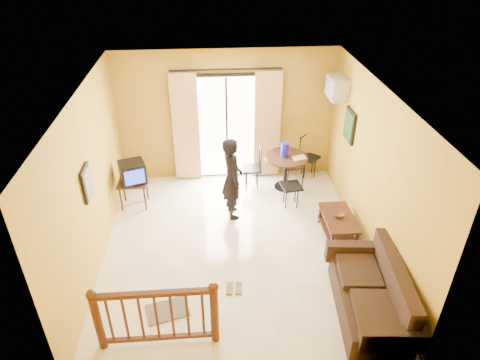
{
  "coord_description": "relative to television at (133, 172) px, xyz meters",
  "views": [
    {
      "loc": [
        -0.37,
        -5.77,
        4.89
      ],
      "look_at": [
        0.1,
        0.2,
        1.24
      ],
      "focal_mm": 32.0,
      "sensor_mm": 36.0,
      "label": 1
    }
  ],
  "objects": [
    {
      "name": "sandals",
      "position": [
        1.78,
        -2.44,
        -0.75
      ],
      "size": [
        0.27,
        0.26,
        0.03
      ],
      "color": "brown",
      "rests_on": "ground"
    },
    {
      "name": "picture_left",
      "position": [
        -0.35,
        -1.64,
        0.79
      ],
      "size": [
        0.05,
        0.42,
        0.52
      ],
      "color": "black",
      "rests_on": "room_shell"
    },
    {
      "name": "room_shell",
      "position": [
        1.87,
        -1.44,
        0.94
      ],
      "size": [
        5.0,
        5.0,
        5.0
      ],
      "color": "white",
      "rests_on": "ground"
    },
    {
      "name": "water_jug",
      "position": [
        3.02,
        0.44,
        0.13
      ],
      "size": [
        0.16,
        0.16,
        0.3
      ],
      "primitive_type": "cylinder",
      "color": "#1814C2",
      "rests_on": "dining_table"
    },
    {
      "name": "coffee_table",
      "position": [
        3.72,
        -1.28,
        -0.48
      ],
      "size": [
        0.53,
        0.95,
        0.42
      ],
      "color": "black",
      "rests_on": "ground"
    },
    {
      "name": "botanical_print",
      "position": [
        4.08,
        -0.14,
        0.89
      ],
      "size": [
        0.05,
        0.5,
        0.6
      ],
      "color": "black",
      "rests_on": "room_shell"
    },
    {
      "name": "standing_person",
      "position": [
        1.89,
        -0.46,
        0.05
      ],
      "size": [
        0.47,
        0.64,
        1.62
      ],
      "primitive_type": "imported",
      "rotation": [
        0.0,
        0.0,
        1.71
      ],
      "color": "black",
      "rests_on": "ground"
    },
    {
      "name": "air_conditioner",
      "position": [
        3.96,
        0.51,
        1.39
      ],
      "size": [
        0.31,
        0.6,
        0.4
      ],
      "color": "silver",
      "rests_on": "room_shell"
    },
    {
      "name": "sofa",
      "position": [
        3.73,
        -3.05,
        -0.43
      ],
      "size": [
        1.01,
        1.9,
        0.87
      ],
      "rotation": [
        0.0,
        0.0,
        -0.1
      ],
      "color": "black",
      "rests_on": "ground"
    },
    {
      "name": "tv_table",
      "position": [
        -0.03,
        0.0,
        -0.29
      ],
      "size": [
        0.55,
        0.46,
        0.55
      ],
      "color": "black",
      "rests_on": "ground"
    },
    {
      "name": "serving_tray",
      "position": [
        3.3,
        0.33,
        -0.01
      ],
      "size": [
        0.32,
        0.25,
        0.02
      ],
      "primitive_type": "cube",
      "rotation": [
        0.0,
        0.0,
        0.26
      ],
      "color": "#F3E0CF",
      "rests_on": "dining_table"
    },
    {
      "name": "stair_balustrade",
      "position": [
        0.72,
        -3.34,
        -0.2
      ],
      "size": [
        1.63,
        0.13,
        1.04
      ],
      "color": "#471E0F",
      "rests_on": "ground"
    },
    {
      "name": "ground",
      "position": [
        1.87,
        -1.44,
        -0.76
      ],
      "size": [
        5.0,
        5.0,
        0.0
      ],
      "primitive_type": "plane",
      "color": "beige",
      "rests_on": "ground"
    },
    {
      "name": "dining_chairs",
      "position": [
        3.02,
        0.37,
        -0.76
      ],
      "size": [
        1.79,
        1.63,
        0.95
      ],
      "color": "black",
      "rests_on": "ground"
    },
    {
      "name": "balcony_door",
      "position": [
        1.87,
        0.99,
        0.43
      ],
      "size": [
        2.25,
        0.14,
        2.46
      ],
      "color": "black",
      "rests_on": "ground"
    },
    {
      "name": "bowl",
      "position": [
        3.72,
        -1.26,
        -0.31
      ],
      "size": [
        0.25,
        0.25,
        0.06
      ],
      "primitive_type": "imported",
      "rotation": [
        0.0,
        0.0,
        0.37
      ],
      "color": "brown",
      "rests_on": "coffee_table"
    },
    {
      "name": "television",
      "position": [
        0.0,
        0.0,
        0.0
      ],
      "size": [
        0.57,
        0.54,
        0.42
      ],
      "rotation": [
        0.0,
        0.0,
        0.32
      ],
      "color": "black",
      "rests_on": "tv_table"
    },
    {
      "name": "dining_table",
      "position": [
        3.06,
        0.43,
        -0.17
      ],
      "size": [
        0.89,
        0.89,
        0.74
      ],
      "color": "black",
      "rests_on": "ground"
    },
    {
      "name": "doormat",
      "position": [
        0.78,
        -2.8,
        -0.75
      ],
      "size": [
        0.68,
        0.54,
        0.02
      ],
      "primitive_type": "cube",
      "rotation": [
        0.0,
        0.0,
        0.25
      ],
      "color": "#565144",
      "rests_on": "ground"
    }
  ]
}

